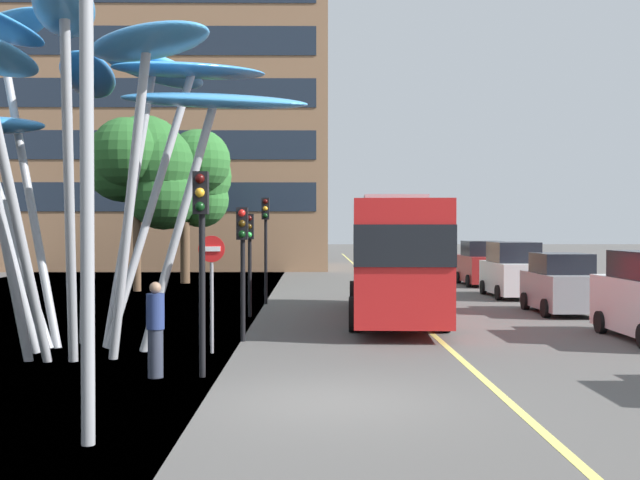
# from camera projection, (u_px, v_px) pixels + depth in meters

# --- Properties ---
(ground) EXTENTS (120.00, 240.00, 0.10)m
(ground) POSITION_uv_depth(u_px,v_px,m) (291.00, 404.00, 12.69)
(ground) COLOR #54514F
(red_bus) EXTENTS (3.11, 10.92, 3.80)m
(red_bus) POSITION_uv_depth(u_px,v_px,m) (393.00, 252.00, 23.98)
(red_bus) COLOR red
(red_bus) RESTS_ON ground
(leaf_sculpture) EXTENTS (10.18, 10.27, 8.32)m
(leaf_sculpture) POSITION_uv_depth(u_px,v_px,m) (80.00, 87.00, 17.77)
(leaf_sculpture) COLOR #9EA0A5
(leaf_sculpture) RESTS_ON ground
(traffic_light_kerb_near) EXTENTS (0.28, 0.42, 3.89)m
(traffic_light_kerb_near) POSITION_uv_depth(u_px,v_px,m) (201.00, 229.00, 14.58)
(traffic_light_kerb_near) COLOR black
(traffic_light_kerb_near) RESTS_ON ground
(traffic_light_kerb_far) EXTENTS (0.28, 0.42, 3.34)m
(traffic_light_kerb_far) POSITION_uv_depth(u_px,v_px,m) (242.00, 244.00, 19.20)
(traffic_light_kerb_far) COLOR black
(traffic_light_kerb_far) RESTS_ON ground
(traffic_light_island_mid) EXTENTS (0.28, 0.42, 3.28)m
(traffic_light_island_mid) POSITION_uv_depth(u_px,v_px,m) (249.00, 242.00, 24.55)
(traffic_light_island_mid) COLOR black
(traffic_light_island_mid) RESTS_ON ground
(traffic_light_opposite) EXTENTS (0.28, 0.42, 3.94)m
(traffic_light_opposite) POSITION_uv_depth(u_px,v_px,m) (266.00, 228.00, 28.66)
(traffic_light_opposite) COLOR black
(traffic_light_opposite) RESTS_ON ground
(car_parked_far) EXTENTS (1.93, 3.80, 2.00)m
(car_parked_far) POSITION_uv_depth(u_px,v_px,m) (561.00, 285.00, 25.62)
(car_parked_far) COLOR gray
(car_parked_far) RESTS_ON ground
(car_side_street) EXTENTS (2.04, 4.35, 2.26)m
(car_side_street) POSITION_uv_depth(u_px,v_px,m) (513.00, 271.00, 31.66)
(car_side_street) COLOR silver
(car_side_street) RESTS_ON ground
(car_far_side) EXTENTS (2.06, 4.13, 2.19)m
(car_far_side) POSITION_uv_depth(u_px,v_px,m) (482.00, 264.00, 38.16)
(car_far_side) COLOR maroon
(car_far_side) RESTS_ON ground
(street_lamp) EXTENTS (1.32, 0.44, 7.24)m
(street_lamp) POSITION_uv_depth(u_px,v_px,m) (108.00, 91.00, 10.06)
(street_lamp) COLOR gray
(street_lamp) RESTS_ON ground
(tree_pavement_near) EXTENTS (4.96, 4.51, 7.90)m
(tree_pavement_near) POSITION_uv_depth(u_px,v_px,m) (141.00, 165.00, 34.63)
(tree_pavement_near) COLOR brown
(tree_pavement_near) RESTS_ON ground
(tree_pavement_far) EXTENTS (5.32, 4.80, 7.82)m
(tree_pavement_far) POSITION_uv_depth(u_px,v_px,m) (189.00, 179.00, 39.83)
(tree_pavement_far) COLOR brown
(tree_pavement_far) RESTS_ON ground
(pedestrian) EXTENTS (0.34, 0.34, 1.82)m
(pedestrian) POSITION_uv_depth(u_px,v_px,m) (155.00, 329.00, 14.66)
(pedestrian) COLOR #2D3342
(pedestrian) RESTS_ON ground
(no_entry_sign) EXTENTS (0.60, 0.12, 2.66)m
(no_entry_sign) POSITION_uv_depth(u_px,v_px,m) (212.00, 275.00, 17.47)
(no_entry_sign) COLOR gray
(no_entry_sign) RESTS_ON ground
(backdrop_building) EXTENTS (24.93, 12.62, 19.91)m
(backdrop_building) POSITION_uv_depth(u_px,v_px,m) (153.00, 129.00, 55.63)
(backdrop_building) COLOR #936B4C
(backdrop_building) RESTS_ON ground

